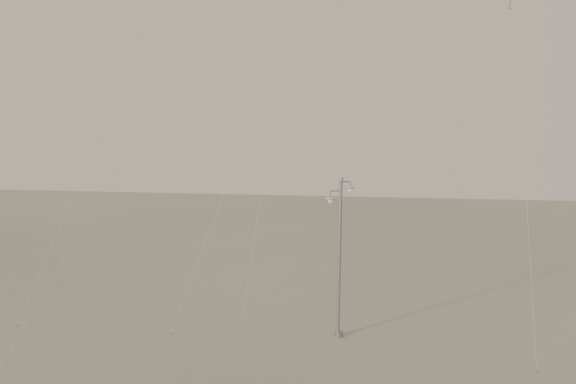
# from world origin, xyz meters

# --- Properties ---
(ground) EXTENTS (160.00, 160.00, 0.00)m
(ground) POSITION_xyz_m (0.00, 0.00, 0.00)
(ground) COLOR #9D9582
(ground) RESTS_ON ground
(street_lamp) EXTENTS (1.48, 1.02, 8.31)m
(street_lamp) POSITION_xyz_m (1.82, 4.61, 4.43)
(street_lamp) COLOR gray
(street_lamp) RESTS_ON ground
(kite_3) EXTENTS (8.76, 11.40, 20.76)m
(kite_3) POSITION_xyz_m (-5.13, 3.25, 15.47)
(kite_3) COLOR maroon
(kite_3) RESTS_ON ground
(kite_4) EXTENTS (0.54, 13.73, 20.18)m
(kite_4) POSITION_xyz_m (11.19, 11.74, 15.34)
(kite_4) COLOR #332F2B
(kite_4) RESTS_ON ground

